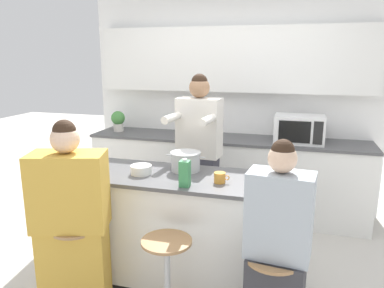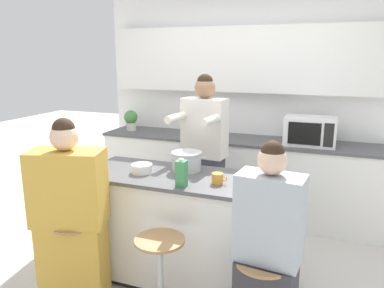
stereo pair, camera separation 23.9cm
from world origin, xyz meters
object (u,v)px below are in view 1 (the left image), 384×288
kitchen_island (190,230)px  potted_plant (118,120)px  coffee_cup_near (220,178)px  banana_bunch (287,178)px  person_seated_near (277,259)px  bar_stool_center (167,282)px  person_wrapped_blanket (72,225)px  microwave (299,129)px  fruit_bowl (141,170)px  bar_stool_leftmost (78,266)px  person_cooking (199,163)px  juice_carton (185,173)px  cooking_pot (186,161)px

kitchen_island → potted_plant: bearing=132.6°
coffee_cup_near → banana_bunch: coffee_cup_near is taller
person_seated_near → bar_stool_center: bearing=-174.1°
person_wrapped_blanket → potted_plant: 2.21m
potted_plant → person_wrapped_blanket: bearing=-72.2°
coffee_cup_near → banana_bunch: 0.51m
coffee_cup_near → microwave: size_ratio=0.22×
person_wrapped_blanket → fruit_bowl: (0.33, 0.51, 0.29)m
bar_stool_leftmost → banana_bunch: bearing=23.7°
banana_bunch → potted_plant: 2.57m
bar_stool_center → fruit_bowl: 0.90m
person_wrapped_blanket → potted_plant: (-0.66, 2.07, 0.40)m
person_cooking → fruit_bowl: (-0.29, -0.73, 0.12)m
juice_carton → fruit_bowl: bearing=156.6°
person_cooking → cooking_pot: (0.03, -0.54, 0.16)m
coffee_cup_near → banana_bunch: bearing=19.3°
bar_stool_leftmost → person_wrapped_blanket: size_ratio=0.45×
kitchen_island → coffee_cup_near: (0.26, -0.08, 0.50)m
kitchen_island → bar_stool_leftmost: 0.91m
person_cooking → person_wrapped_blanket: 1.39m
coffee_cup_near → kitchen_island: bearing=163.0°
person_wrapped_blanket → kitchen_island: bearing=20.6°
bar_stool_leftmost → potted_plant: 2.29m
bar_stool_center → coffee_cup_near: (0.26, 0.47, 0.63)m
person_wrapped_blanket → bar_stool_center: bearing=-16.5°
person_seated_near → bar_stool_leftmost: bearing=-174.1°
banana_bunch → potted_plant: bearing=146.3°
banana_bunch → potted_plant: size_ratio=0.65×
cooking_pot → potted_plant: size_ratio=1.32×
juice_carton → potted_plant: potted_plant is taller
bar_stool_center → bar_stool_leftmost: bearing=179.7°
fruit_bowl → coffee_cup_near: bearing=-2.9°
bar_stool_center → banana_bunch: (0.74, 0.64, 0.62)m
bar_stool_leftmost → kitchen_island: bearing=37.7°
bar_stool_leftmost → microwave: (1.52, 2.02, 0.74)m
bar_stool_leftmost → person_cooking: 1.46m
coffee_cup_near → juice_carton: juice_carton is taller
person_wrapped_blanket → fruit_bowl: size_ratio=8.44×
banana_bunch → bar_stool_leftmost: bearing=-156.3°
cooking_pot → coffee_cup_near: (0.34, -0.23, -0.04)m
person_wrapped_blanket → person_seated_near: bearing=-16.9°
person_wrapped_blanket → banana_bunch: (1.47, 0.65, 0.28)m
coffee_cup_near → juice_carton: size_ratio=0.57×
person_cooking → juice_carton: 0.94m
person_cooking → microwave: person_cooking is taller
juice_carton → coffee_cup_near: bearing=33.5°
person_seated_near → fruit_bowl: size_ratio=8.17×
person_cooking → person_wrapped_blanket: size_ratio=1.18×
microwave → juice_carton: bearing=-114.7°
cooking_pot → coffee_cup_near: size_ratio=2.87×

